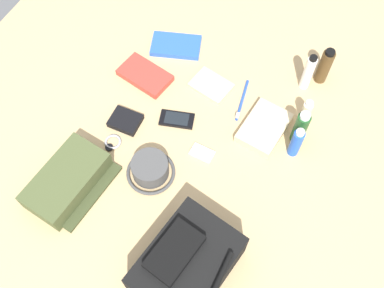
% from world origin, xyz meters
% --- Properties ---
extents(ground_plane, '(2.64, 2.02, 0.02)m').
position_xyz_m(ground_plane, '(0.00, 0.00, -0.01)').
color(ground_plane, tan).
rests_on(ground_plane, ground).
extents(backpack, '(0.35, 0.28, 0.16)m').
position_xyz_m(backpack, '(0.39, 0.18, 0.07)').
color(backpack, black).
rests_on(backpack, ground_plane).
extents(toiletry_pouch, '(0.31, 0.23, 0.08)m').
position_xyz_m(toiletry_pouch, '(0.31, -0.31, 0.04)').
color(toiletry_pouch, '#47512D').
rests_on(toiletry_pouch, ground_plane).
extents(bucket_hat, '(0.17, 0.17, 0.07)m').
position_xyz_m(bucket_hat, '(0.15, -0.09, 0.03)').
color(bucket_hat, '#464646').
rests_on(bucket_hat, ground_plane).
extents(cologne_bottle, '(0.05, 0.05, 0.17)m').
position_xyz_m(cologne_bottle, '(-0.51, 0.31, 0.08)').
color(cologne_bottle, '#473319').
rests_on(cologne_bottle, ground_plane).
extents(toothpaste_tube, '(0.04, 0.04, 0.17)m').
position_xyz_m(toothpaste_tube, '(-0.45, 0.27, 0.08)').
color(toothpaste_tube, white).
rests_on(toothpaste_tube, ground_plane).
extents(lotion_bottle, '(0.04, 0.04, 0.11)m').
position_xyz_m(lotion_bottle, '(-0.30, 0.32, 0.05)').
color(lotion_bottle, beige).
rests_on(lotion_bottle, ground_plane).
extents(shampoo_bottle, '(0.05, 0.05, 0.16)m').
position_xyz_m(shampoo_bottle, '(-0.21, 0.32, 0.08)').
color(shampoo_bottle, '#19471E').
rests_on(shampoo_bottle, ground_plane).
extents(deodorant_spray, '(0.04, 0.04, 0.15)m').
position_xyz_m(deodorant_spray, '(-0.15, 0.33, 0.07)').
color(deodorant_spray, blue).
rests_on(deodorant_spray, ground_plane).
extents(paperback_novel, '(0.18, 0.23, 0.02)m').
position_xyz_m(paperback_novel, '(-0.40, -0.27, 0.01)').
color(paperback_novel, blue).
rests_on(paperback_novel, ground_plane).
extents(travel_guidebook, '(0.15, 0.22, 0.03)m').
position_xyz_m(travel_guidebook, '(-0.21, -0.31, 0.01)').
color(travel_guidebook, red).
rests_on(travel_guidebook, ground_plane).
extents(cell_phone, '(0.10, 0.14, 0.01)m').
position_xyz_m(cell_phone, '(-0.09, -0.11, 0.01)').
color(cell_phone, black).
rests_on(cell_phone, ground_plane).
extents(media_player, '(0.05, 0.09, 0.01)m').
position_xyz_m(media_player, '(-0.00, 0.04, 0.01)').
color(media_player, '#B7B7BC').
rests_on(media_player, ground_plane).
extents(wristwatch, '(0.07, 0.06, 0.01)m').
position_xyz_m(wristwatch, '(0.11, -0.27, 0.01)').
color(wristwatch, '#99999E').
rests_on(wristwatch, ground_plane).
extents(toothbrush, '(0.19, 0.04, 0.02)m').
position_xyz_m(toothbrush, '(-0.26, 0.08, 0.01)').
color(toothbrush, blue).
rests_on(toothbrush, ground_plane).
extents(wallet, '(0.09, 0.11, 0.02)m').
position_xyz_m(wallet, '(0.01, -0.27, 0.01)').
color(wallet, black).
rests_on(wallet, ground_plane).
extents(notepad, '(0.14, 0.17, 0.02)m').
position_xyz_m(notepad, '(-0.28, -0.06, 0.01)').
color(notepad, beige).
rests_on(notepad, ground_plane).
extents(folded_towel, '(0.21, 0.16, 0.04)m').
position_xyz_m(folded_towel, '(-0.19, 0.20, 0.02)').
color(folded_towel, beige).
rests_on(folded_towel, ground_plane).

